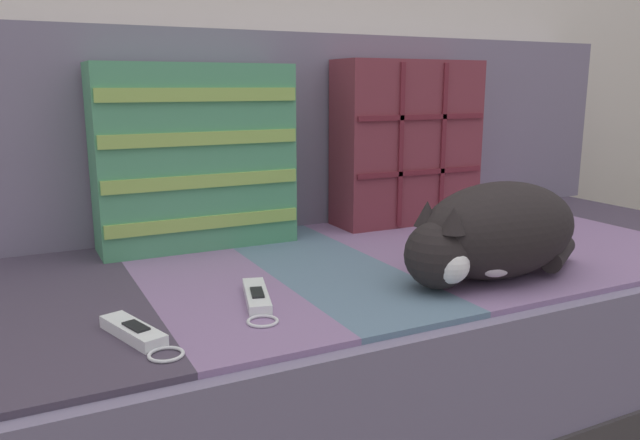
{
  "coord_description": "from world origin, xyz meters",
  "views": [
    {
      "loc": [
        -0.66,
        -1.0,
        0.76
      ],
      "look_at": [
        -0.14,
        0.04,
        0.51
      ],
      "focal_mm": 35.0,
      "sensor_mm": 36.0,
      "label": 1
    }
  ],
  "objects_px": {
    "couch": "(361,343)",
    "game_remote_near": "(257,298)",
    "game_remote_far": "(136,333)",
    "throw_pillow_quilted": "(407,143)",
    "throw_pillow_striped": "(195,157)",
    "sleeping_cat": "(492,234)"
  },
  "relations": [
    {
      "from": "couch",
      "to": "game_remote_near",
      "type": "distance_m",
      "value": 0.43
    },
    {
      "from": "couch",
      "to": "game_remote_far",
      "type": "height_order",
      "value": "game_remote_far"
    },
    {
      "from": "couch",
      "to": "throw_pillow_quilted",
      "type": "distance_m",
      "value": 0.54
    },
    {
      "from": "couch",
      "to": "throw_pillow_striped",
      "type": "xyz_separation_m",
      "value": [
        -0.3,
        0.22,
        0.41
      ]
    },
    {
      "from": "throw_pillow_quilted",
      "to": "throw_pillow_striped",
      "type": "distance_m",
      "value": 0.56
    },
    {
      "from": "sleeping_cat",
      "to": "game_remote_far",
      "type": "xyz_separation_m",
      "value": [
        -0.64,
        0.01,
        -0.08
      ]
    },
    {
      "from": "sleeping_cat",
      "to": "game_remote_far",
      "type": "bearing_deg",
      "value": 179.36
    },
    {
      "from": "throw_pillow_quilted",
      "to": "game_remote_far",
      "type": "relative_size",
      "value": 2.22
    },
    {
      "from": "sleeping_cat",
      "to": "game_remote_near",
      "type": "relative_size",
      "value": 2.11
    },
    {
      "from": "game_remote_far",
      "to": "game_remote_near",
      "type": "bearing_deg",
      "value": 16.53
    },
    {
      "from": "throw_pillow_quilted",
      "to": "game_remote_near",
      "type": "height_order",
      "value": "throw_pillow_quilted"
    },
    {
      "from": "couch",
      "to": "game_remote_near",
      "type": "xyz_separation_m",
      "value": [
        -0.32,
        -0.2,
        0.22
      ]
    },
    {
      "from": "couch",
      "to": "game_remote_far",
      "type": "bearing_deg",
      "value": -153.79
    },
    {
      "from": "sleeping_cat",
      "to": "throw_pillow_quilted",
      "type": "bearing_deg",
      "value": 73.71
    },
    {
      "from": "throw_pillow_striped",
      "to": "throw_pillow_quilted",
      "type": "bearing_deg",
      "value": 0.05
    },
    {
      "from": "throw_pillow_striped",
      "to": "sleeping_cat",
      "type": "height_order",
      "value": "throw_pillow_striped"
    },
    {
      "from": "throw_pillow_quilted",
      "to": "couch",
      "type": "bearing_deg",
      "value": -139.56
    },
    {
      "from": "sleeping_cat",
      "to": "game_remote_near",
      "type": "distance_m",
      "value": 0.45
    },
    {
      "from": "couch",
      "to": "sleeping_cat",
      "type": "bearing_deg",
      "value": -65.95
    },
    {
      "from": "game_remote_near",
      "to": "throw_pillow_quilted",
      "type": "bearing_deg",
      "value": 35.94
    },
    {
      "from": "couch",
      "to": "sleeping_cat",
      "type": "distance_m",
      "value": 0.41
    },
    {
      "from": "throw_pillow_quilted",
      "to": "game_remote_far",
      "type": "xyz_separation_m",
      "value": [
        -0.78,
        -0.48,
        -0.2
      ]
    }
  ]
}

